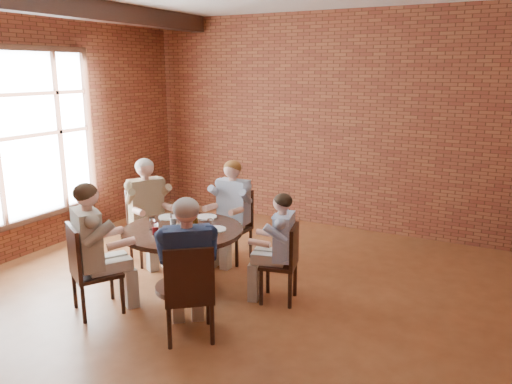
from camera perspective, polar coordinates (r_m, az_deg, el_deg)
The scene contains 27 objects.
floor at distance 5.48m, azimuth -4.62°, elevation -13.53°, with size 7.00×7.00×0.00m, color brown.
wall_back at distance 8.08m, azimuth 8.60°, elevation 7.89°, with size 7.00×7.00×0.00m, color brown.
ceiling_beam at distance 6.57m, azimuth -24.74°, elevation 19.22°, with size 0.22×6.90×0.26m, color black.
window at distance 7.40m, azimuth -24.54°, elevation 5.88°, with size 0.10×2.16×2.36m.
dining_table at distance 5.83m, azimuth -8.31°, elevation -6.24°, with size 1.38×1.38×0.75m.
chair_a at distance 5.52m, azimuth 3.35°, elevation -7.80°, with size 0.45×0.45×0.88m.
diner_a at distance 5.49m, azimuth 2.63°, elevation -6.45°, with size 0.47×0.58×1.23m, color #4973BD, non-canonical shape.
chair_b at distance 6.76m, azimuth -2.44°, elevation -3.40°, with size 0.44×0.44×0.95m.
diner_b at distance 6.64m, azimuth -2.84°, elevation -2.24°, with size 0.54×0.67×1.36m, color #8E9FB5, non-canonical shape.
chair_c at distance 6.87m, azimuth -12.43°, elevation -3.37°, with size 0.62×0.62×0.97m.
diner_c at distance 6.74m, azimuth -12.22°, elevation -2.17°, with size 0.56×0.69×1.39m, color brown, non-canonical shape.
chair_d at distance 5.53m, azimuth -18.78°, elevation -8.05°, with size 0.63×0.63×0.98m.
diner_d at distance 5.49m, azimuth -17.95°, elevation -6.19°, with size 0.57×0.70×1.40m, color #C4A39A, non-canonical shape.
chair_e at distance 4.76m, azimuth -7.65°, elevation -11.05°, with size 0.64×0.64×0.97m.
diner_e at distance 4.78m, azimuth -7.78°, elevation -8.69°, with size 0.56×0.69×1.39m, color #182443, non-canonical shape.
plate_a at distance 5.67m, azimuth -4.75°, elevation -4.27°, with size 0.26×0.26×0.01m, color white.
plate_b at distance 6.15m, azimuth -5.71°, elevation -2.86°, with size 0.26×0.26×0.01m, color white.
plate_c at distance 6.21m, azimuth -9.91°, elevation -2.82°, with size 0.26×0.26×0.01m, color white.
plate_d at distance 5.30m, azimuth -8.54°, elevation -5.70°, with size 0.26×0.26×0.01m, color white.
glass_a at distance 5.62m, azimuth -5.24°, elevation -3.78°, with size 0.07×0.07×0.14m, color white.
glass_b at distance 5.86m, azimuth -6.99°, elevation -3.11°, with size 0.07×0.07×0.14m, color white.
glass_c at distance 6.02m, azimuth -7.23°, elevation -2.64°, with size 0.07×0.07×0.14m, color white.
glass_d at distance 5.87m, azimuth -9.46°, elevation -3.15°, with size 0.07×0.07×0.14m, color white.
glass_e at distance 5.77m, azimuth -11.79°, elevation -3.58°, with size 0.07×0.07×0.14m, color white.
glass_f at distance 5.59m, azimuth -11.45°, elevation -4.12°, with size 0.07×0.07×0.14m, color white.
glass_g at distance 5.48m, azimuth -8.88°, elevation -4.37°, with size 0.07×0.07×0.14m, color white.
smartphone at distance 5.32m, azimuth -6.29°, elevation -5.60°, with size 0.06×0.13×0.01m, color black.
Camera 1 is at (2.64, -4.10, 2.52)m, focal length 35.00 mm.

